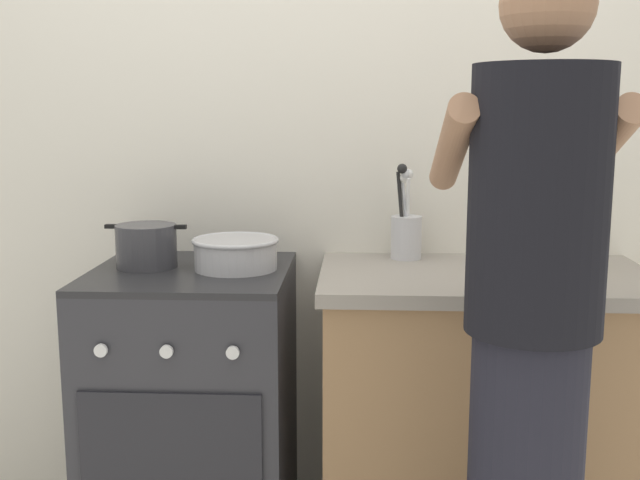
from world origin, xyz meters
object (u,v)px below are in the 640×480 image
at_px(mixing_bowl, 236,252).
at_px(pot, 146,246).
at_px(person, 530,348).
at_px(utensil_crock, 406,231).
at_px(oil_bottle, 569,242).
at_px(stove_range, 194,409).
at_px(spice_bottle, 486,260).

bearing_deg(mixing_bowl, pot, 176.74).
bearing_deg(person, mixing_bowl, 141.11).
distance_m(mixing_bowl, utensil_crock, 0.57).
distance_m(utensil_crock, oil_bottle, 0.51).
height_order(oil_bottle, person, person).
distance_m(stove_range, person, 1.16).
xyz_separation_m(stove_range, person, (0.90, -0.60, 0.41)).
bearing_deg(mixing_bowl, stove_range, -174.89).
relative_size(stove_range, person, 0.53).
xyz_separation_m(pot, utensil_crock, (0.81, 0.18, 0.03)).
height_order(mixing_bowl, oil_bottle, oil_bottle).
relative_size(pot, mixing_bowl, 0.95).
bearing_deg(utensil_crock, spice_bottle, -47.74).
bearing_deg(pot, mixing_bowl, -3.26).
distance_m(pot, oil_bottle, 1.29).
xyz_separation_m(pot, mixing_bowl, (0.28, -0.02, -0.01)).
xyz_separation_m(utensil_crock, oil_bottle, (0.48, -0.18, -0.00)).
relative_size(mixing_bowl, person, 0.16).
xyz_separation_m(stove_range, oil_bottle, (1.15, 0.03, 0.54)).
distance_m(stove_range, spice_bottle, 1.02).
xyz_separation_m(utensil_crock, person, (0.23, -0.81, -0.13)).
distance_m(spice_bottle, oil_bottle, 0.27).
distance_m(stove_range, pot, 0.54).
bearing_deg(mixing_bowl, person, -38.89).
bearing_deg(oil_bottle, pot, -179.81).
height_order(stove_range, oil_bottle, oil_bottle).
distance_m(pot, person, 1.22).
bearing_deg(person, pot, 148.83).
height_order(utensil_crock, oil_bottle, utensil_crock).
distance_m(utensil_crock, person, 0.85).
bearing_deg(spice_bottle, oil_bottle, 14.43).
bearing_deg(stove_range, mixing_bowl, 5.11).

